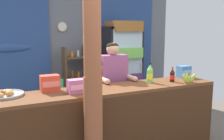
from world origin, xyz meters
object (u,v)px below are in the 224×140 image
object	(u,v)px
shopkeeper	(113,81)
pastry_tray	(5,94)
drink_fridge	(121,63)
snack_box_wafer	(78,86)
plastic_lawn_chair	(50,101)
snack_box_biscuit	(184,72)
stall_counter	(121,119)
bottle_shelf_rack	(76,80)
timber_post	(93,82)
snack_box_crackers	(50,83)
soda_bottle_cola	(172,75)
banana_bunch	(189,78)
soda_bottle_lime_soda	(150,74)

from	to	relation	value
shopkeeper	pastry_tray	world-z (taller)	shopkeeper
drink_fridge	pastry_tray	xyz separation A→B (m)	(-2.27, -1.51, -0.03)
snack_box_wafer	pastry_tray	bearing A→B (deg)	163.93
plastic_lawn_chair	snack_box_biscuit	distance (m)	2.33
stall_counter	bottle_shelf_rack	world-z (taller)	bottle_shelf_rack
timber_post	bottle_shelf_rack	size ratio (longest dim) A/B	1.79
snack_box_crackers	snack_box_biscuit	xyz separation A→B (m)	(2.06, -0.03, -0.01)
soda_bottle_cola	pastry_tray	xyz separation A→B (m)	(-2.19, 0.20, -0.07)
timber_post	snack_box_biscuit	bearing A→B (deg)	18.51
snack_box_crackers	banana_bunch	world-z (taller)	snack_box_crackers
shopkeeper	snack_box_biscuit	size ratio (longest dim) A/B	8.15
timber_post	shopkeeper	xyz separation A→B (m)	(0.68, 0.91, -0.23)
bottle_shelf_rack	snack_box_crackers	distance (m)	2.04
pastry_tray	soda_bottle_cola	bearing A→B (deg)	-5.23
bottle_shelf_rack	banana_bunch	size ratio (longest dim) A/B	5.19
bottle_shelf_rack	plastic_lawn_chair	xyz separation A→B (m)	(-0.62, -0.48, -0.23)
pastry_tray	snack_box_crackers	bearing A→B (deg)	0.66
drink_fridge	pastry_tray	world-z (taller)	drink_fridge
banana_bunch	bottle_shelf_rack	bearing A→B (deg)	114.27
timber_post	drink_fridge	size ratio (longest dim) A/B	1.32
bottle_shelf_rack	banana_bunch	xyz separation A→B (m)	(0.98, -2.16, 0.34)
soda_bottle_lime_soda	banana_bunch	distance (m)	0.55
soda_bottle_cola	plastic_lawn_chair	bearing A→B (deg)	133.04
soda_bottle_cola	banana_bunch	world-z (taller)	soda_bottle_cola
stall_counter	snack_box_biscuit	size ratio (longest dim) A/B	14.94
shopkeeper	snack_box_wafer	size ratio (longest dim) A/B	6.46
timber_post	pastry_tray	bearing A→B (deg)	143.83
bottle_shelf_rack	snack_box_biscuit	xyz separation A→B (m)	(1.18, -1.83, 0.37)
soda_bottle_lime_soda	bottle_shelf_rack	bearing A→B (deg)	104.48
banana_bunch	shopkeeper	bearing A→B (deg)	142.49
stall_counter	shopkeeper	xyz separation A→B (m)	(0.17, 0.58, 0.37)
timber_post	plastic_lawn_chair	xyz separation A→B (m)	(-0.06, 1.94, -0.71)
timber_post	plastic_lawn_chair	size ratio (longest dim) A/B	2.91
snack_box_crackers	timber_post	bearing A→B (deg)	-62.41
stall_counter	pastry_tray	world-z (taller)	pastry_tray
banana_bunch	soda_bottle_lime_soda	bearing A→B (deg)	152.54
soda_bottle_lime_soda	soda_bottle_cola	distance (m)	0.33
drink_fridge	plastic_lawn_chair	distance (m)	1.62
bottle_shelf_rack	pastry_tray	xyz separation A→B (m)	(-1.38, -1.81, 0.30)
soda_bottle_cola	stall_counter	bearing A→B (deg)	-174.85
soda_bottle_lime_soda	snack_box_biscuit	distance (m)	0.69
snack_box_biscuit	banana_bunch	distance (m)	0.39
soda_bottle_lime_soda	banana_bunch	xyz separation A→B (m)	(0.48, -0.25, -0.06)
soda_bottle_cola	snack_box_wafer	bearing A→B (deg)	-178.98
timber_post	drink_fridge	world-z (taller)	timber_post
timber_post	banana_bunch	distance (m)	1.56
soda_bottle_lime_soda	snack_box_crackers	world-z (taller)	soda_bottle_lime_soda
shopkeeper	snack_box_biscuit	world-z (taller)	shopkeeper
stall_counter	shopkeeper	bearing A→B (deg)	73.77
timber_post	bottle_shelf_rack	xyz separation A→B (m)	(0.56, 2.41, -0.48)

